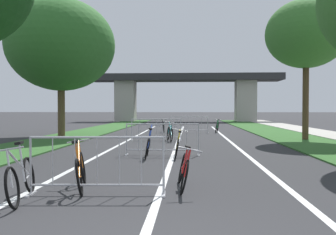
{
  "coord_description": "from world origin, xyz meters",
  "views": [
    {
      "loc": [
        0.54,
        -3.21,
        1.54
      ],
      "look_at": [
        -0.87,
        20.84,
        0.95
      ],
      "focal_mm": 39.35,
      "sensor_mm": 36.0,
      "label": 1
    }
  ],
  "objects_px": {
    "bicycle_black_1": "(164,127)",
    "tree_left_maple_mid": "(61,45)",
    "crowd_barrier_fourth": "(189,125)",
    "crowd_barrier_nearest": "(97,166)",
    "bicycle_orange_6": "(81,170)",
    "tree_right_oak_near": "(306,34)",
    "bicycle_silver_3": "(21,178)",
    "bicycle_green_2": "(217,127)",
    "bicycle_teal_5": "(170,133)",
    "bicycle_red_4": "(184,170)",
    "crowd_barrier_second": "(162,139)",
    "crowd_barrier_third": "(156,130)",
    "bicycle_blue_7": "(148,145)",
    "bicycle_yellow_0": "(177,146)"
  },
  "relations": [
    {
      "from": "crowd_barrier_third",
      "to": "bicycle_teal_5",
      "type": "bearing_deg",
      "value": -31.02
    },
    {
      "from": "crowd_barrier_fourth",
      "to": "bicycle_teal_5",
      "type": "distance_m",
      "value": 6.07
    },
    {
      "from": "crowd_barrier_nearest",
      "to": "bicycle_green_2",
      "type": "xyz_separation_m",
      "value": [
        3.41,
        17.26,
        -0.16
      ]
    },
    {
      "from": "bicycle_teal_5",
      "to": "bicycle_red_4",
      "type": "bearing_deg",
      "value": -96.58
    },
    {
      "from": "bicycle_black_1",
      "to": "bicycle_orange_6",
      "type": "height_order",
      "value": "bicycle_orange_6"
    },
    {
      "from": "tree_right_oak_near",
      "to": "crowd_barrier_second",
      "type": "bearing_deg",
      "value": -136.97
    },
    {
      "from": "crowd_barrier_fourth",
      "to": "bicycle_yellow_0",
      "type": "bearing_deg",
      "value": -91.71
    },
    {
      "from": "bicycle_black_1",
      "to": "bicycle_green_2",
      "type": "bearing_deg",
      "value": -3.71
    },
    {
      "from": "tree_left_maple_mid",
      "to": "bicycle_green_2",
      "type": "height_order",
      "value": "tree_left_maple_mid"
    },
    {
      "from": "tree_left_maple_mid",
      "to": "crowd_barrier_fourth",
      "type": "bearing_deg",
      "value": 27.71
    },
    {
      "from": "tree_left_maple_mid",
      "to": "bicycle_yellow_0",
      "type": "height_order",
      "value": "tree_left_maple_mid"
    },
    {
      "from": "bicycle_green_2",
      "to": "bicycle_blue_7",
      "type": "relative_size",
      "value": 0.95
    },
    {
      "from": "crowd_barrier_fourth",
      "to": "bicycle_red_4",
      "type": "bearing_deg",
      "value": -90.26
    },
    {
      "from": "bicycle_green_2",
      "to": "bicycle_blue_7",
      "type": "xyz_separation_m",
      "value": [
        -3.07,
        -12.19,
        0.03
      ]
    },
    {
      "from": "tree_right_oak_near",
      "to": "bicycle_silver_3",
      "type": "bearing_deg",
      "value": -124.76
    },
    {
      "from": "tree_right_oak_near",
      "to": "bicycle_teal_5",
      "type": "xyz_separation_m",
      "value": [
        -6.5,
        -0.86,
        -4.73
      ]
    },
    {
      "from": "bicycle_green_2",
      "to": "bicycle_silver_3",
      "type": "height_order",
      "value": "bicycle_silver_3"
    },
    {
      "from": "tree_right_oak_near",
      "to": "bicycle_red_4",
      "type": "bearing_deg",
      "value": -117.26
    },
    {
      "from": "crowd_barrier_second",
      "to": "crowd_barrier_third",
      "type": "relative_size",
      "value": 1.0
    },
    {
      "from": "bicycle_silver_3",
      "to": "bicycle_teal_5",
      "type": "bearing_deg",
      "value": -111.15
    },
    {
      "from": "bicycle_silver_3",
      "to": "bicycle_orange_6",
      "type": "relative_size",
      "value": 1.01
    },
    {
      "from": "crowd_barrier_nearest",
      "to": "crowd_barrier_second",
      "type": "height_order",
      "value": "same"
    },
    {
      "from": "crowd_barrier_second",
      "to": "bicycle_orange_6",
      "type": "xyz_separation_m",
      "value": [
        -1.17,
        -5.19,
        -0.15
      ]
    },
    {
      "from": "tree_right_oak_near",
      "to": "crowd_barrier_nearest",
      "type": "xyz_separation_m",
      "value": [
        -7.22,
        -11.64,
        -4.58
      ]
    },
    {
      "from": "bicycle_green_2",
      "to": "tree_right_oak_near",
      "type": "bearing_deg",
      "value": 133.77
    },
    {
      "from": "crowd_barrier_nearest",
      "to": "bicycle_orange_6",
      "type": "distance_m",
      "value": 0.61
    },
    {
      "from": "bicycle_yellow_0",
      "to": "bicycle_red_4",
      "type": "distance_m",
      "value": 4.61
    },
    {
      "from": "bicycle_green_2",
      "to": "bicycle_orange_6",
      "type": "distance_m",
      "value": 17.28
    },
    {
      "from": "bicycle_red_4",
      "to": "bicycle_silver_3",
      "type": "bearing_deg",
      "value": 17.68
    },
    {
      "from": "crowd_barrier_second",
      "to": "crowd_barrier_fourth",
      "type": "distance_m",
      "value": 11.23
    },
    {
      "from": "crowd_barrier_third",
      "to": "crowd_barrier_fourth",
      "type": "height_order",
      "value": "same"
    },
    {
      "from": "crowd_barrier_nearest",
      "to": "bicycle_yellow_0",
      "type": "relative_size",
      "value": 1.51
    },
    {
      "from": "crowd_barrier_nearest",
      "to": "crowd_barrier_fourth",
      "type": "height_order",
      "value": "same"
    },
    {
      "from": "tree_left_maple_mid",
      "to": "bicycle_yellow_0",
      "type": "bearing_deg",
      "value": -50.5
    },
    {
      "from": "crowd_barrier_third",
      "to": "crowd_barrier_fourth",
      "type": "bearing_deg",
      "value": 74.41
    },
    {
      "from": "tree_right_oak_near",
      "to": "bicycle_red_4",
      "type": "height_order",
      "value": "tree_right_oak_near"
    },
    {
      "from": "crowd_barrier_fourth",
      "to": "bicycle_green_2",
      "type": "distance_m",
      "value": 1.88
    },
    {
      "from": "crowd_barrier_fourth",
      "to": "bicycle_green_2",
      "type": "height_order",
      "value": "crowd_barrier_fourth"
    },
    {
      "from": "crowd_barrier_fourth",
      "to": "bicycle_black_1",
      "type": "xyz_separation_m",
      "value": [
        -1.64,
        0.5,
        -0.18
      ]
    },
    {
      "from": "bicycle_black_1",
      "to": "bicycle_teal_5",
      "type": "relative_size",
      "value": 1.0
    },
    {
      "from": "crowd_barrier_fourth",
      "to": "bicycle_teal_5",
      "type": "relative_size",
      "value": 1.43
    },
    {
      "from": "tree_left_maple_mid",
      "to": "bicycle_black_1",
      "type": "bearing_deg",
      "value": 38.06
    },
    {
      "from": "bicycle_yellow_0",
      "to": "bicycle_green_2",
      "type": "distance_m",
      "value": 12.25
    },
    {
      "from": "bicycle_black_1",
      "to": "bicycle_red_4",
      "type": "distance_m",
      "value": 16.77
    },
    {
      "from": "tree_left_maple_mid",
      "to": "bicycle_black_1",
      "type": "xyz_separation_m",
      "value": [
        5.27,
        4.13,
        -4.62
      ]
    },
    {
      "from": "crowd_barrier_second",
      "to": "bicycle_yellow_0",
      "type": "bearing_deg",
      "value": -38.54
    },
    {
      "from": "tree_left_maple_mid",
      "to": "bicycle_orange_6",
      "type": "xyz_separation_m",
      "value": [
        4.89,
        -12.75,
        -4.59
      ]
    },
    {
      "from": "bicycle_silver_3",
      "to": "bicycle_blue_7",
      "type": "distance_m",
      "value": 5.73
    },
    {
      "from": "crowd_barrier_nearest",
      "to": "crowd_barrier_fourth",
      "type": "bearing_deg",
      "value": 84.55
    },
    {
      "from": "bicycle_black_1",
      "to": "tree_left_maple_mid",
      "type": "bearing_deg",
      "value": -145.06
    }
  ]
}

